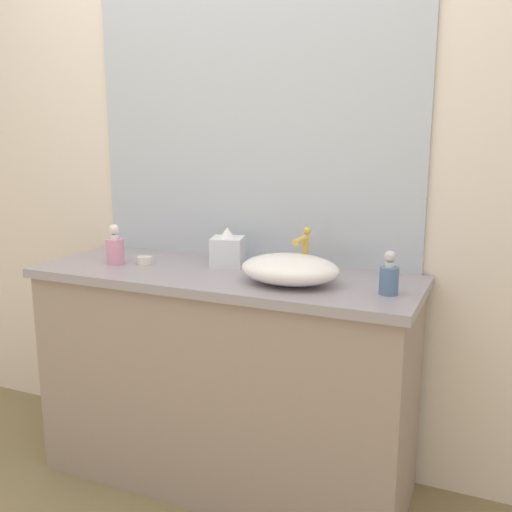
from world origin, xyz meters
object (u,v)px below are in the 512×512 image
at_px(lotion_bottle, 115,248).
at_px(candle_jar, 145,260).
at_px(soap_dispenser, 389,277).
at_px(tissue_box, 227,250).
at_px(sink_basin, 290,269).

xyz_separation_m(lotion_bottle, candle_jar, (0.11, 0.04, -0.05)).
bearing_deg(lotion_bottle, soap_dispenser, -0.29).
bearing_deg(candle_jar, tissue_box, 19.28).
relative_size(sink_basin, candle_jar, 5.73).
bearing_deg(candle_jar, lotion_bottle, -159.87).
relative_size(sink_basin, soap_dispenser, 2.41).
distance_m(sink_basin, candle_jar, 0.65).
xyz_separation_m(tissue_box, candle_jar, (-0.32, -0.11, -0.05)).
bearing_deg(sink_basin, soap_dispenser, 0.43).
bearing_deg(sink_basin, tissue_box, 153.69).
bearing_deg(soap_dispenser, lotion_bottle, 179.71).
bearing_deg(sink_basin, lotion_bottle, 179.38).
relative_size(tissue_box, candle_jar, 2.50).
xyz_separation_m(sink_basin, lotion_bottle, (-0.76, 0.01, 0.01)).
height_order(tissue_box, candle_jar, tissue_box).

